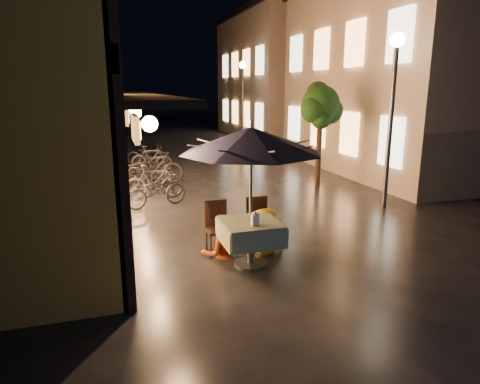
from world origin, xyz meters
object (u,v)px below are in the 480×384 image
object	(u,v)px
person_orange	(220,216)
cafe_table	(250,232)
patio_umbrella	(251,140)
person_yellow	(265,210)
table_lantern	(255,217)
bicycle_0	(156,191)
streetlamp_near	(393,90)

from	to	relation	value
person_orange	cafe_table	bearing A→B (deg)	117.69
patio_umbrella	person_orange	size ratio (longest dim) A/B	1.66
person_orange	person_yellow	size ratio (longest dim) A/B	0.93
cafe_table	table_lantern	xyz separation A→B (m)	(0.00, -0.22, 0.33)
person_yellow	bicycle_0	world-z (taller)	person_yellow
cafe_table	table_lantern	world-z (taller)	table_lantern
cafe_table	person_orange	size ratio (longest dim) A/B	0.67
streetlamp_near	table_lantern	bearing A→B (deg)	-148.75
streetlamp_near	person_orange	distance (m)	5.57
bicycle_0	patio_umbrella	bearing A→B (deg)	177.80
streetlamp_near	person_orange	xyz separation A→B (m)	(-4.78, -1.86, -2.17)
cafe_table	person_yellow	size ratio (longest dim) A/B	0.62
streetlamp_near	cafe_table	xyz separation A→B (m)	(-4.41, -2.46, -2.33)
bicycle_0	streetlamp_near	bearing A→B (deg)	-124.78
table_lantern	person_yellow	world-z (taller)	person_yellow
person_orange	bicycle_0	bearing A→B (deg)	-82.40
table_lantern	person_yellow	distance (m)	0.87
streetlamp_near	bicycle_0	world-z (taller)	streetlamp_near
table_lantern	person_orange	xyz separation A→B (m)	(-0.37, 0.82, -0.17)
streetlamp_near	patio_umbrella	bearing A→B (deg)	-150.88
patio_umbrella	person_yellow	distance (m)	1.51
cafe_table	streetlamp_near	bearing A→B (deg)	29.12
table_lantern	bicycle_0	distance (m)	4.59
bicycle_0	person_yellow	bearing A→B (deg)	-174.06
person_yellow	streetlamp_near	bearing A→B (deg)	-169.30
streetlamp_near	bicycle_0	xyz separation A→B (m)	(-5.54, 1.75, -2.49)
person_yellow	bicycle_0	bearing A→B (deg)	-82.14
cafe_table	patio_umbrella	distance (m)	1.56
streetlamp_near	bicycle_0	size ratio (longest dim) A/B	2.61
patio_umbrella	bicycle_0	distance (m)	4.68
streetlamp_near	person_orange	world-z (taller)	streetlamp_near
patio_umbrella	bicycle_0	size ratio (longest dim) A/B	1.52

